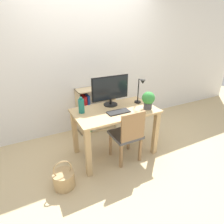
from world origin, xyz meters
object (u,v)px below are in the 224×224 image
(potted_plant, at_px, (148,99))
(bookshelf, at_px, (90,112))
(keyboard, at_px, (119,112))
(chair, at_px, (128,134))
(monitor, at_px, (110,89))
(basket, at_px, (64,179))
(vase, at_px, (81,106))
(desk_lamp, at_px, (141,89))

(potted_plant, xyz_separation_m, bookshelf, (-0.53, 1.02, -0.51))
(keyboard, bearing_deg, chair, -64.79)
(monitor, xyz_separation_m, potted_plant, (0.42, -0.37, -0.11))
(bookshelf, bearing_deg, basket, -124.52)
(basket, bearing_deg, vase, 46.63)
(vase, relative_size, basket, 0.60)
(chair, height_order, basket, chair)
(vase, bearing_deg, bookshelf, 62.34)
(desk_lamp, bearing_deg, basket, -164.71)
(desk_lamp, bearing_deg, bookshelf, 123.17)
(monitor, height_order, basket, monitor)
(potted_plant, bearing_deg, vase, 161.77)
(vase, xyz_separation_m, chair, (0.53, -0.38, -0.40))
(chair, bearing_deg, basket, 178.70)
(keyboard, relative_size, desk_lamp, 0.83)
(keyboard, height_order, chair, chair)
(bookshelf, bearing_deg, monitor, -80.64)
(monitor, xyz_separation_m, desk_lamp, (0.43, -0.17, -0.01))
(chair, bearing_deg, vase, 138.38)
(keyboard, bearing_deg, potted_plant, -8.96)
(potted_plant, bearing_deg, basket, -173.17)
(chair, bearing_deg, potted_plant, 6.10)
(desk_lamp, bearing_deg, vase, 174.23)
(basket, bearing_deg, desk_lamp, 15.29)
(monitor, distance_m, vase, 0.51)
(bookshelf, relative_size, basket, 2.12)
(vase, bearing_deg, keyboard, -26.43)
(keyboard, distance_m, vase, 0.52)
(monitor, distance_m, basket, 1.38)
(keyboard, distance_m, bookshelf, 1.03)
(vase, relative_size, potted_plant, 0.92)
(vase, height_order, bookshelf, vase)
(monitor, relative_size, chair, 0.71)
(desk_lamp, distance_m, potted_plant, 0.23)
(potted_plant, distance_m, basket, 1.56)
(basket, bearing_deg, monitor, 30.11)
(keyboard, relative_size, vase, 1.37)
(potted_plant, bearing_deg, monitor, 138.58)
(bookshelf, bearing_deg, vase, -117.66)
(monitor, height_order, potted_plant, monitor)
(basket, bearing_deg, bookshelf, 55.48)
(vase, height_order, potted_plant, potted_plant)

